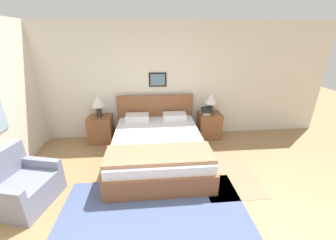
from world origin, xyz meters
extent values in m
cube|color=silver|center=(0.00, 2.97, 1.30)|extent=(7.85, 0.06, 2.60)
cube|color=black|center=(-0.11, 2.93, 1.37)|extent=(0.40, 0.02, 0.32)
cube|color=slate|center=(-0.11, 2.91, 1.37)|extent=(0.32, 0.00, 0.25)
cube|color=#47567F|center=(-0.29, 0.42, 0.00)|extent=(2.62, 1.54, 0.01)
cube|color=#897556|center=(1.03, 1.21, 0.00)|extent=(0.95, 1.30, 0.01)
cube|color=brown|center=(-0.17, 1.79, 0.14)|extent=(1.75, 2.19, 0.28)
cube|color=brown|center=(-0.17, 0.72, 0.32)|extent=(1.75, 0.06, 0.08)
cube|color=silver|center=(-0.17, 1.79, 0.40)|extent=(1.68, 2.10, 0.24)
cube|color=brown|center=(-0.17, 2.85, 0.78)|extent=(1.75, 0.06, 0.51)
cube|color=#9E7051|center=(-0.17, 1.10, 0.55)|extent=(1.71, 0.61, 0.06)
cube|color=silver|center=(-0.59, 2.62, 0.59)|extent=(0.52, 0.32, 0.14)
cube|color=silver|center=(0.25, 2.62, 0.59)|extent=(0.52, 0.32, 0.14)
cube|color=gray|center=(-2.14, 0.83, 0.20)|extent=(0.89, 0.95, 0.39)
cube|color=gray|center=(-2.05, 1.17, 0.46)|extent=(0.72, 0.27, 0.14)
cube|color=brown|center=(-1.43, 2.67, 0.31)|extent=(0.51, 0.44, 0.62)
sphere|color=#332D28|center=(-1.43, 2.44, 0.48)|extent=(0.02, 0.02, 0.02)
cube|color=brown|center=(1.09, 2.67, 0.31)|extent=(0.51, 0.44, 0.62)
sphere|color=#332D28|center=(1.09, 2.44, 0.48)|extent=(0.02, 0.02, 0.02)
cylinder|color=#2D2823|center=(-1.43, 2.70, 0.70)|extent=(0.11, 0.11, 0.17)
cylinder|color=#2D2823|center=(-1.43, 2.70, 0.82)|extent=(0.02, 0.02, 0.06)
cone|color=silver|center=(-1.43, 2.70, 0.98)|extent=(0.29, 0.29, 0.25)
cylinder|color=#2D2823|center=(1.09, 2.70, 0.70)|extent=(0.11, 0.11, 0.17)
cylinder|color=#2D2823|center=(1.09, 2.70, 0.82)|extent=(0.02, 0.02, 0.06)
cone|color=silver|center=(1.09, 2.70, 0.98)|extent=(0.29, 0.29, 0.25)
cube|color=beige|center=(0.97, 2.63, 0.63)|extent=(0.17, 0.22, 0.03)
cube|color=silver|center=(0.97, 2.63, 0.66)|extent=(0.18, 0.23, 0.02)
cube|color=#232328|center=(0.97, 2.63, 0.69)|extent=(0.22, 0.26, 0.04)
cube|color=#232328|center=(0.97, 2.63, 0.72)|extent=(0.18, 0.24, 0.03)
cube|color=#232328|center=(0.97, 2.63, 0.75)|extent=(0.21, 0.25, 0.03)
camera|label=1|loc=(-0.29, -1.71, 2.29)|focal=22.00mm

